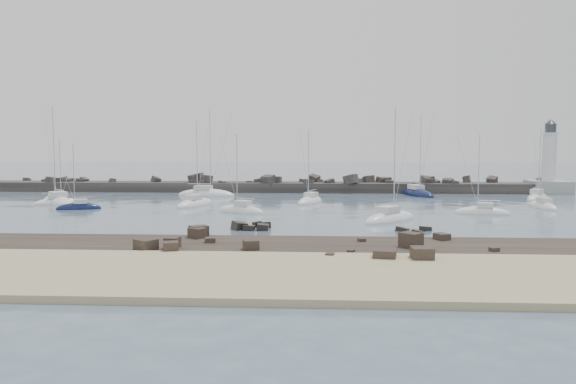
% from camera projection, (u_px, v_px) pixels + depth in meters
% --- Properties ---
extents(ground, '(400.00, 400.00, 0.00)m').
position_uv_depth(ground, '(290.00, 218.00, 70.98)').
color(ground, '#4A6175').
rests_on(ground, ground).
extents(sand_strip, '(140.00, 14.00, 1.00)m').
position_uv_depth(sand_strip, '(268.00, 278.00, 39.15)').
color(sand_strip, tan).
rests_on(sand_strip, ground).
extents(rock_shelf, '(140.00, 12.41, 2.01)m').
position_uv_depth(rock_shelf, '(276.00, 251.00, 49.09)').
color(rock_shelf, '#2A221D').
rests_on(rock_shelf, ground).
extents(rock_cluster_near, '(4.49, 3.98, 1.58)m').
position_uv_depth(rock_cluster_near, '(252.00, 228.00, 61.44)').
color(rock_cluster_near, black).
rests_on(rock_cluster_near, ground).
extents(rock_cluster_far, '(4.14, 4.05, 1.02)m').
position_uv_depth(rock_cluster_far, '(413.00, 231.00, 59.55)').
color(rock_cluster_far, black).
rests_on(rock_cluster_far, ground).
extents(breakwater, '(115.00, 7.61, 5.10)m').
position_uv_depth(breakwater, '(264.00, 190.00, 109.14)').
color(breakwater, '#2C2927').
rests_on(breakwater, ground).
extents(lighthouse, '(7.00, 7.00, 14.60)m').
position_uv_depth(lighthouse, '(549.00, 177.00, 105.96)').
color(lighthouse, '#959691').
rests_on(lighthouse, ground).
extents(sailboat_0, '(7.06, 5.31, 11.06)m').
position_uv_depth(sailboat_0, '(57.00, 203.00, 86.70)').
color(sailboat_0, white).
rests_on(sailboat_0, ground).
extents(sailboat_1, '(9.36, 9.74, 16.25)m').
position_uv_depth(sailboat_1, '(57.00, 202.00, 87.61)').
color(sailboat_1, white).
rests_on(sailboat_1, ground).
extents(sailboat_2, '(6.52, 3.59, 10.07)m').
position_uv_depth(sailboat_2, '(79.00, 208.00, 80.05)').
color(sailboat_2, '#0E183C').
rests_on(sailboat_2, ground).
extents(sailboat_3, '(5.61, 9.13, 13.83)m').
position_uv_depth(sailboat_3, '(195.00, 205.00, 84.77)').
color(sailboat_3, white).
rests_on(sailboat_3, ground).
extents(sailboat_4, '(10.78, 4.45, 16.41)m').
position_uv_depth(sailboat_4, '(206.00, 195.00, 100.38)').
color(sailboat_4, white).
rests_on(sailboat_4, ground).
extents(sailboat_5, '(7.44, 5.18, 11.60)m').
position_uv_depth(sailboat_5, '(241.00, 211.00, 76.29)').
color(sailboat_5, white).
rests_on(sailboat_5, ground).
extents(sailboat_6, '(5.32, 8.20, 12.57)m').
position_uv_depth(sailboat_6, '(310.00, 202.00, 88.56)').
color(sailboat_6, white).
rests_on(sailboat_6, ground).
extents(sailboat_7, '(8.47, 8.83, 14.83)m').
position_uv_depth(sailboat_7, '(390.00, 220.00, 68.02)').
color(sailboat_7, white).
rests_on(sailboat_7, ground).
extents(sailboat_8, '(6.33, 10.36, 15.69)m').
position_uv_depth(sailboat_8, '(417.00, 195.00, 100.92)').
color(sailboat_8, '#0E183C').
rests_on(sailboat_8, ground).
extents(sailboat_9, '(7.51, 3.73, 11.53)m').
position_uv_depth(sailboat_9, '(482.00, 213.00, 74.58)').
color(sailboat_9, white).
rests_on(sailboat_9, ground).
extents(sailboat_10, '(3.05, 7.41, 11.54)m').
position_uv_depth(sailboat_10, '(543.00, 207.00, 81.50)').
color(sailboat_10, white).
rests_on(sailboat_10, ground).
extents(sailboat_12, '(6.78, 8.14, 13.10)m').
position_uv_depth(sailboat_12, '(537.00, 198.00, 93.93)').
color(sailboat_12, white).
rests_on(sailboat_12, ground).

